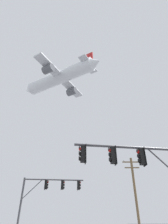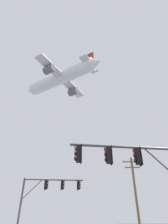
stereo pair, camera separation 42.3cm
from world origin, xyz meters
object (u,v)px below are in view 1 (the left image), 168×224
signal_pole_near (139,167)px  signal_pole_far (47,192)px  utility_pole (135,194)px  airplane (60,78)px

signal_pole_near → signal_pole_far: (-6.95, 10.70, 0.35)m
utility_pole → airplane: (-12.91, 17.18, 32.90)m
signal_pole_far → utility_pole: bearing=13.6°
signal_pole_far → airplane: airplane is taller
signal_pole_near → signal_pole_far: bearing=123.0°
utility_pole → signal_pole_near: bearing=-102.0°
signal_pole_near → utility_pole: utility_pole is taller
signal_pole_far → utility_pole: 10.01m
utility_pole → signal_pole_far: bearing=-166.4°
signal_pole_near → signal_pole_far: 12.76m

